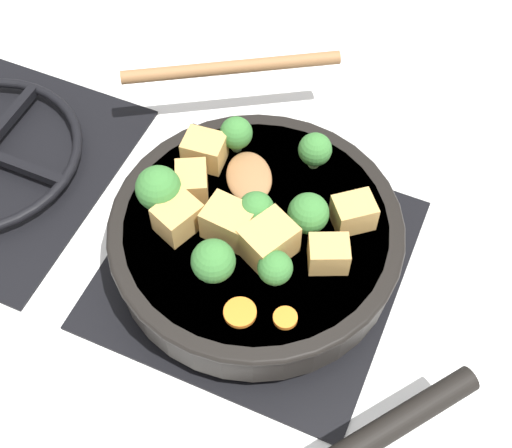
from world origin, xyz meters
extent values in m
plane|color=silver|center=(0.00, 0.00, 0.00)|extent=(2.40, 2.40, 0.00)
cube|color=black|center=(0.00, 0.00, 0.00)|extent=(0.31, 0.31, 0.01)
torus|color=black|center=(0.00, 0.00, 0.02)|extent=(0.24, 0.24, 0.01)
cube|color=black|center=(0.00, 0.00, 0.02)|extent=(0.01, 0.23, 0.01)
cube|color=black|center=(0.00, 0.00, 0.02)|extent=(0.23, 0.01, 0.01)
cylinder|color=black|center=(0.00, 0.00, 0.05)|extent=(0.30, 0.30, 0.05)
cylinder|color=brown|center=(0.00, 0.00, 0.06)|extent=(0.27, 0.27, 0.04)
torus|color=black|center=(0.00, 0.00, 0.07)|extent=(0.31, 0.31, 0.01)
cylinder|color=black|center=(-0.14, -0.19, 0.07)|extent=(0.16, 0.12, 0.02)
ellipsoid|color=olive|center=(0.05, 0.03, 0.09)|extent=(0.08, 0.08, 0.01)
cylinder|color=olive|center=(0.19, 0.11, 0.09)|extent=(0.15, 0.23, 0.02)
cube|color=tan|center=(-0.03, 0.07, 0.10)|extent=(0.05, 0.05, 0.03)
cube|color=tan|center=(-0.03, -0.02, 0.10)|extent=(0.06, 0.06, 0.04)
cube|color=tan|center=(0.01, 0.08, 0.09)|extent=(0.05, 0.05, 0.03)
cube|color=tan|center=(0.04, -0.09, 0.09)|extent=(0.05, 0.05, 0.03)
cube|color=tan|center=(-0.01, -0.08, 0.09)|extent=(0.04, 0.05, 0.03)
cube|color=tan|center=(-0.02, 0.02, 0.10)|extent=(0.04, 0.05, 0.04)
cube|color=tan|center=(0.05, 0.08, 0.10)|extent=(0.04, 0.05, 0.03)
cylinder|color=#709956|center=(0.00, 0.00, 0.08)|extent=(0.01, 0.01, 0.01)
sphere|color=#387533|center=(0.00, 0.00, 0.10)|extent=(0.04, 0.04, 0.04)
cylinder|color=#709956|center=(0.10, -0.03, 0.08)|extent=(0.01, 0.01, 0.01)
sphere|color=#387533|center=(0.10, -0.03, 0.10)|extent=(0.04, 0.04, 0.04)
cylinder|color=#709956|center=(-0.07, 0.01, 0.08)|extent=(0.01, 0.01, 0.01)
sphere|color=#387533|center=(-0.07, 0.01, 0.11)|extent=(0.04, 0.04, 0.04)
cylinder|color=#709956|center=(0.08, 0.06, 0.08)|extent=(0.01, 0.01, 0.01)
sphere|color=#387533|center=(0.08, 0.06, 0.10)|extent=(0.04, 0.04, 0.04)
cylinder|color=#709956|center=(-0.05, -0.04, 0.08)|extent=(0.01, 0.01, 0.01)
sphere|color=#387533|center=(-0.05, -0.04, 0.10)|extent=(0.03, 0.03, 0.03)
cylinder|color=#709956|center=(-0.02, 0.10, 0.08)|extent=(0.01, 0.01, 0.01)
sphere|color=#387533|center=(-0.02, 0.10, 0.11)|extent=(0.05, 0.05, 0.05)
cylinder|color=#709956|center=(0.02, -0.05, 0.08)|extent=(0.01, 0.01, 0.01)
sphere|color=#387533|center=(0.02, -0.05, 0.11)|extent=(0.04, 0.04, 0.04)
cylinder|color=orange|center=(-0.10, -0.03, 0.08)|extent=(0.03, 0.03, 0.01)
cylinder|color=orange|center=(-0.09, -0.07, 0.08)|extent=(0.02, 0.02, 0.01)
camera|label=1|loc=(-0.37, -0.16, 0.68)|focal=50.00mm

